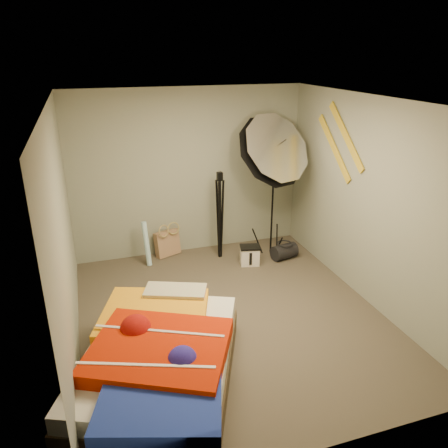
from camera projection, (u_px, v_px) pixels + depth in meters
name	position (u px, v px, depth m)	size (l,w,h in m)	color
floor	(231.00, 316.00, 5.24)	(4.00, 4.00, 0.00)	brown
ceiling	(233.00, 101.00, 4.30)	(4.00, 4.00, 0.00)	silver
wall_back	(189.00, 173.00, 6.54)	(3.50, 3.50, 0.00)	gray
wall_front	(327.00, 319.00, 3.00)	(3.50, 3.50, 0.00)	gray
wall_left	(63.00, 239.00, 4.27)	(4.00, 4.00, 0.00)	gray
wall_right	(369.00, 203.00, 5.27)	(4.00, 4.00, 0.00)	gray
tote_bag	(167.00, 243.00, 6.73)	(0.39, 0.12, 0.39)	tan
wrapping_roll	(147.00, 244.00, 6.38)	(0.08, 0.08, 0.66)	#6EC2DD
camera_case	(250.00, 256.00, 6.45)	(0.27, 0.19, 0.27)	white
duffel_bag	(284.00, 252.00, 6.63)	(0.23, 0.23, 0.38)	black
wall_stripe_upper	(346.00, 136.00, 5.53)	(0.02, 1.10, 0.10)	gold
wall_stripe_lower	(334.00, 148.00, 5.83)	(0.02, 1.10, 0.10)	gold
bed	(160.00, 359.00, 4.09)	(1.97, 2.36, 0.56)	#473826
photo_umbrella	(271.00, 152.00, 6.07)	(1.24, 1.02, 2.29)	black
camera_tripod	(220.00, 210.00, 6.45)	(0.08, 0.08, 1.34)	black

